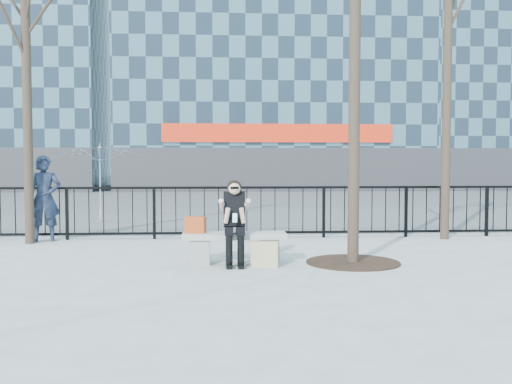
{
  "coord_description": "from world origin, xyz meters",
  "views": [
    {
      "loc": [
        -0.25,
        -9.04,
        1.62
      ],
      "look_at": [
        0.4,
        0.8,
        1.1
      ],
      "focal_mm": 40.0,
      "sensor_mm": 36.0,
      "label": 1
    }
  ],
  "objects": [
    {
      "name": "street_surface",
      "position": [
        0.0,
        15.0,
        0.0
      ],
      "size": [
        60.0,
        23.0,
        0.01
      ],
      "primitive_type": "cube",
      "color": "#474747",
      "rests_on": "ground"
    },
    {
      "name": "shopping_bag",
      "position": [
        0.46,
        -0.35,
        0.2
      ],
      "size": [
        0.44,
        0.24,
        0.4
      ],
      "primitive_type": "cube",
      "rotation": [
        0.0,
        0.0,
        -0.22
      ],
      "color": "#C7BB8C",
      "rests_on": "ground"
    },
    {
      "name": "ground",
      "position": [
        0.0,
        0.0,
        0.0
      ],
      "size": [
        120.0,
        120.0,
        0.0
      ],
      "primitive_type": "plane",
      "color": "gray",
      "rests_on": "ground"
    },
    {
      "name": "seated_woman",
      "position": [
        0.0,
        -0.16,
        0.67
      ],
      "size": [
        0.5,
        0.64,
        1.34
      ],
      "color": "black",
      "rests_on": "ground"
    },
    {
      "name": "handbag",
      "position": [
        -0.62,
        0.02,
        0.62
      ],
      "size": [
        0.35,
        0.23,
        0.26
      ],
      "primitive_type": "cube",
      "rotation": [
        0.0,
        0.0,
        -0.26
      ],
      "color": "#A73C14",
      "rests_on": "bench_main"
    },
    {
      "name": "vendor_umbrella",
      "position": [
        -3.42,
        6.33,
        1.07
      ],
      "size": [
        3.02,
        3.04,
        2.14
      ],
      "primitive_type": "imported",
      "rotation": [
        0.0,
        0.0,
        -0.36
      ],
      "color": "gold",
      "rests_on": "ground"
    },
    {
      "name": "bench_main",
      "position": [
        0.0,
        0.0,
        0.3
      ],
      "size": [
        1.65,
        0.46,
        0.49
      ],
      "color": "slate",
      "rests_on": "ground"
    },
    {
      "name": "standing_man",
      "position": [
        -3.8,
        2.8,
        0.88
      ],
      "size": [
        0.73,
        0.58,
        1.76
      ],
      "primitive_type": "imported",
      "rotation": [
        0.0,
        0.0,
        0.27
      ],
      "color": "black",
      "rests_on": "ground"
    },
    {
      "name": "tree_grate",
      "position": [
        1.9,
        -0.1,
        0.01
      ],
      "size": [
        1.5,
        1.5,
        0.02
      ],
      "primitive_type": "cylinder",
      "color": "black",
      "rests_on": "ground"
    },
    {
      "name": "railing",
      "position": [
        0.0,
        3.0,
        0.55
      ],
      "size": [
        14.0,
        0.06,
        1.1
      ],
      "color": "black",
      "rests_on": "ground"
    }
  ]
}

